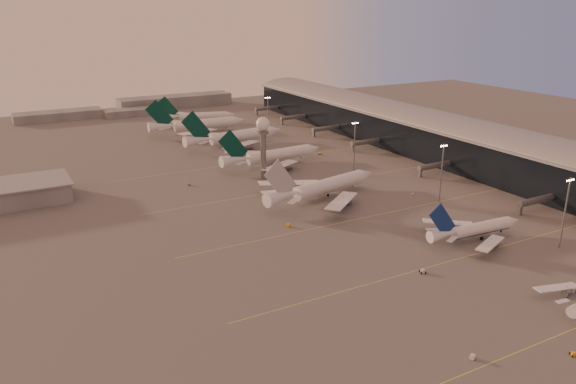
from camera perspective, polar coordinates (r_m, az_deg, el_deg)
ground at (r=172.54m, az=14.24°, el=-9.30°), size 700.00×700.00×0.00m
taxiway_markings at (r=229.11m, az=10.36°, el=-1.91°), size 180.00×185.25×0.02m
terminal at (r=315.06m, az=15.40°, el=5.36°), size 57.00×362.00×23.04m
radar_tower at (r=261.88m, az=-2.55°, el=5.75°), size 6.40×6.40×31.10m
mast_a at (r=208.96m, az=26.35°, el=-1.63°), size 3.60×0.56×25.00m
mast_b at (r=240.21m, az=15.35°, el=2.14°), size 3.60×0.56×25.00m
mast_c at (r=277.80m, az=6.78°, el=4.86°), size 3.60×0.56×25.00m
mast_d at (r=352.24m, az=-2.05°, el=7.89°), size 3.60×0.56×25.00m
distant_horizon at (r=454.30m, az=-14.51°, el=8.48°), size 165.00×37.50×9.00m
narrowbody_mid at (r=208.05m, az=18.50°, el=-3.78°), size 41.43×33.01×16.18m
widebody_white at (r=239.12m, az=3.60°, el=0.21°), size 61.64×48.89×21.96m
greentail_a at (r=288.50m, az=-1.55°, el=3.47°), size 59.52×47.94×21.61m
greentail_b at (r=330.14m, az=-5.39°, el=5.39°), size 64.66×51.99×23.50m
greentail_c at (r=366.69m, az=-9.10°, el=6.56°), size 64.39×51.92×23.37m
greentail_d at (r=399.02m, az=-9.13°, el=7.43°), size 51.99×41.39×19.40m
gsv_truck_a at (r=143.41m, az=18.35°, el=-15.33°), size 6.41×4.17×2.44m
gsv_tug_near at (r=153.49m, az=27.01°, el=-14.47°), size 2.97×3.65×0.90m
gsv_tug_mid at (r=179.72m, az=13.53°, el=-7.85°), size 4.58×3.74×1.13m
gsv_truck_b at (r=221.21m, az=15.79°, el=-2.78°), size 5.48×2.72×2.11m
gsv_truck_c at (r=209.54m, az=0.10°, el=-3.19°), size 6.52×4.99×2.51m
gsv_catering_b at (r=249.09m, az=12.60°, el=0.06°), size 4.41×2.20×3.57m
gsv_tug_far at (r=244.73m, az=1.43°, el=-0.13°), size 4.19×3.90×1.03m
gsv_truck_d at (r=260.68m, az=-10.04°, el=0.92°), size 3.06×6.12×2.36m
gsv_tug_hangar at (r=310.40m, az=3.23°, el=3.91°), size 3.90×2.65×1.04m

